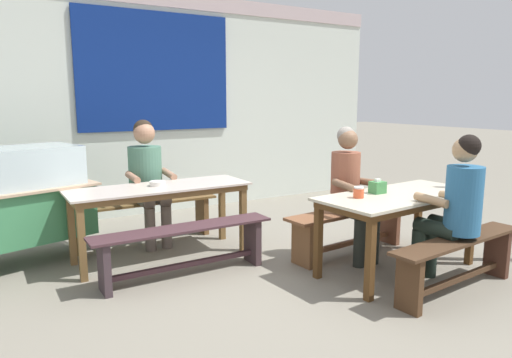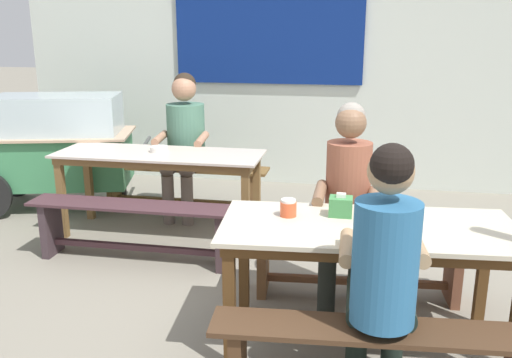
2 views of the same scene
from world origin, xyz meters
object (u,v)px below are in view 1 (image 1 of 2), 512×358
Objects in this scene: person_center_facing at (147,173)px; condiment_jar at (359,192)px; bench_far_front at (185,245)px; person_right_near_table at (350,186)px; bench_near_back at (349,224)px; person_near_front at (455,204)px; dining_table_near at (399,202)px; tissue_box at (377,187)px; soup_bowl at (157,183)px; bench_far_back at (143,215)px; food_cart at (12,198)px; dining_table_far at (160,194)px; bench_near_front at (458,257)px.

condiment_jar is (1.25, -1.94, -0.00)m from person_center_facing.
bench_far_front is 1.70m from person_right_near_table.
bench_near_back is 1.16× the size of person_near_front.
person_near_front is at bearing -82.94° from dining_table_near.
soup_bowl is (-1.59, 1.37, -0.03)m from tissue_box.
tissue_box is (1.58, -1.93, 0.48)m from bench_far_back.
food_cart is 1.41× the size of person_right_near_table.
bench_near_back is at bearing 95.77° from person_near_front.
dining_table_near is 1.21× the size of person_center_facing.
dining_table_far is 1.87m from person_right_near_table.
dining_table_far reaches higher than bench_near_front.
person_near_front reaches higher than food_cart.
bench_far_back is 3.20m from bench_near_front.
person_right_near_table is (1.60, -0.35, 0.43)m from bench_far_front.
bench_near_front is at bearing -101.24° from person_near_front.
person_right_near_table reaches higher than soup_bowl.
bench_far_front is 1.27× the size of person_near_front.
person_right_near_table is at bearing -43.79° from bench_far_back.
tissue_box reaches higher than condiment_jar.
bench_near_back is (1.69, -0.86, -0.34)m from dining_table_far.
tissue_box is at bearing -40.64° from soup_bowl.
person_near_front is 0.68m from tissue_box.
bench_far_back is 10.82× the size of soup_bowl.
bench_near_front is at bearing -85.35° from dining_table_near.
bench_near_front is at bearing -85.35° from bench_near_back.
dining_table_far is 1.36× the size of person_near_front.
tissue_box reaches higher than bench_near_back.
bench_far_back is at bearing 124.01° from bench_near_front.
dining_table_near is 0.69m from bench_near_front.
person_center_facing is 1.04× the size of person_right_near_table.
bench_far_back is 1.19m from bench_far_front.
soup_bowl is at bearing -22.03° from food_cart.
person_center_facing is at bearing 130.15° from dining_table_near.
person_near_front is 13.22× the size of condiment_jar.
condiment_jar is (1.29, -1.40, 0.13)m from dining_table_far.
food_cart is 18.66× the size of condiment_jar.
food_cart reaches higher than condiment_jar.
bench_far_front and bench_near_back have the same top height.
person_right_near_table is 13.27× the size of condiment_jar.
person_near_front is at bearing -55.17° from person_center_facing.
tissue_box is 0.29m from condiment_jar.
bench_near_back is 1.00× the size of bench_near_front.
bench_near_front is at bearing -56.22° from person_center_facing.
person_near_front is 2.71m from soup_bowl.
person_near_front is at bearing -54.96° from bench_far_back.
dining_table_near is 12.45× the size of tissue_box.
tissue_box is (1.53, -1.88, 0.00)m from person_center_facing.
person_right_near_table is (1.61, -1.54, 0.42)m from bench_far_back.
bench_near_back is at bearing 94.65° from bench_near_front.
dining_table_near reaches higher than bench_far_front.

